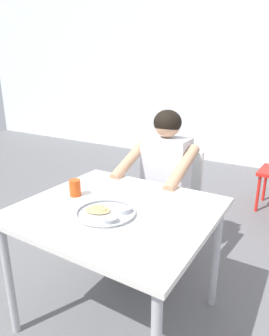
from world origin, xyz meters
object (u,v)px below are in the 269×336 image
at_px(diner_foreground, 160,176).
at_px(table_foreground, 118,220).
at_px(chair_foreground, 172,194).
at_px(thali_tray, 107,213).
at_px(drinking_cup, 75,187).

bearing_deg(diner_foreground, table_foreground, -83.78).
bearing_deg(diner_foreground, chair_foreground, 89.66).
xyz_separation_m(chair_foreground, diner_foreground, (-0.00, -0.22, 0.22)).
distance_m(table_foreground, chair_foreground, 0.91).
xyz_separation_m(thali_tray, chair_foreground, (-0.07, 0.98, -0.27)).
bearing_deg(thali_tray, drinking_cup, 161.31).
xyz_separation_m(table_foreground, drinking_cup, (-0.31, 0.01, 0.13)).
bearing_deg(drinking_cup, table_foreground, -1.39).
distance_m(chair_foreground, diner_foreground, 0.32).
distance_m(drinking_cup, chair_foreground, 0.96).
relative_size(drinking_cup, diner_foreground, 0.08).
bearing_deg(diner_foreground, drinking_cup, -109.69).
relative_size(table_foreground, diner_foreground, 0.87).
xyz_separation_m(thali_tray, drinking_cup, (-0.31, 0.10, 0.04)).
xyz_separation_m(thali_tray, diner_foreground, (-0.07, 0.76, -0.05)).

